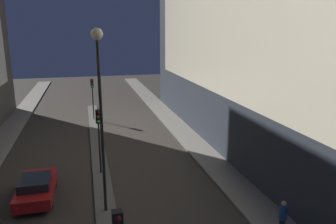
{
  "coord_description": "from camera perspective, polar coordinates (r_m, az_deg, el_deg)",
  "views": [
    {
      "loc": [
        -0.65,
        -4.77,
        9.55
      ],
      "look_at": [
        4.81,
        16.72,
        3.98
      ],
      "focal_mm": 35.0,
      "sensor_mm": 36.0,
      "label": 1
    }
  ],
  "objects": [
    {
      "name": "traffic_light_far",
      "position": [
        35.9,
        -13.04,
        3.79
      ],
      "size": [
        0.32,
        0.42,
        4.41
      ],
      "color": "black",
      "rests_on": "median_strip"
    },
    {
      "name": "car_left_lane",
      "position": [
        20.75,
        -21.97,
        -12.09
      ],
      "size": [
        1.95,
        4.36,
        1.46
      ],
      "color": "maroon",
      "rests_on": "ground"
    },
    {
      "name": "street_lamp",
      "position": [
        16.4,
        -11.8,
        3.97
      ],
      "size": [
        0.57,
        0.57,
        9.54
      ],
      "color": "black",
      "rests_on": "median_strip"
    },
    {
      "name": "pedestrian_on_right_sidewalk",
      "position": [
        16.96,
        19.35,
        -16.84
      ],
      "size": [
        0.38,
        0.38,
        1.72
      ],
      "color": "black",
      "rests_on": "sidewalk_right"
    },
    {
      "name": "median_strip",
      "position": [
        25.81,
        -11.92,
        -7.8
      ],
      "size": [
        1.13,
        36.46,
        0.11
      ],
      "color": "#56544F",
      "rests_on": "ground"
    },
    {
      "name": "traffic_light_mid",
      "position": [
        21.97,
        -11.99,
        -2.6
      ],
      "size": [
        0.32,
        0.42,
        4.41
      ],
      "color": "black",
      "rests_on": "median_strip"
    }
  ]
}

